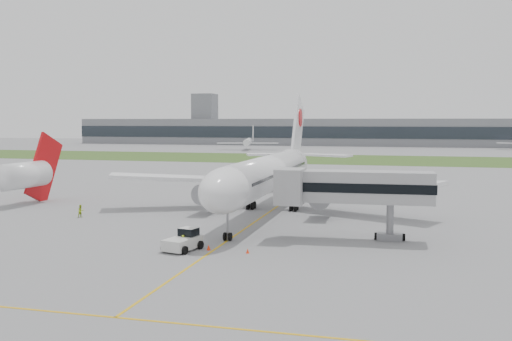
% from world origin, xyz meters
% --- Properties ---
extents(ground, '(600.00, 600.00, 0.00)m').
position_xyz_m(ground, '(0.00, 0.00, 0.00)').
color(ground, gray).
rests_on(ground, ground).
extents(apron_markings, '(70.00, 70.00, 0.04)m').
position_xyz_m(apron_markings, '(0.00, -5.00, 0.00)').
color(apron_markings, gold).
rests_on(apron_markings, ground).
extents(grass_strip, '(600.00, 50.00, 0.02)m').
position_xyz_m(grass_strip, '(0.00, 120.00, 0.01)').
color(grass_strip, '#385520').
rests_on(grass_strip, ground).
extents(terminal_building, '(320.00, 22.30, 14.00)m').
position_xyz_m(terminal_building, '(0.00, 229.87, 7.00)').
color(terminal_building, gray).
rests_on(terminal_building, ground).
extents(control_tower, '(12.00, 12.00, 56.00)m').
position_xyz_m(control_tower, '(-90.00, 232.00, 0.00)').
color(control_tower, gray).
rests_on(control_tower, ground).
extents(airliner, '(48.13, 53.95, 17.88)m').
position_xyz_m(airliner, '(0.00, 4.87, 5.66)').
color(airliner, white).
rests_on(airliner, ground).
extents(pushback_tug, '(3.55, 4.55, 2.11)m').
position_xyz_m(pushback_tug, '(-2.94, -20.26, 0.97)').
color(pushback_tug, silver).
rests_on(pushback_tug, ground).
extents(jet_bridge, '(16.78, 5.44, 7.77)m').
position_xyz_m(jet_bridge, '(12.65, -11.33, 5.75)').
color(jet_bridge, '#959597').
rests_on(jet_bridge, ground).
extents(safety_cone_left, '(0.41, 0.41, 0.56)m').
position_xyz_m(safety_cone_left, '(-0.50, -19.80, 0.28)').
color(safety_cone_left, '#FF320D').
rests_on(safety_cone_left, ground).
extents(safety_cone_right, '(0.36, 0.36, 0.49)m').
position_xyz_m(safety_cone_right, '(3.67, -20.19, 0.25)').
color(safety_cone_right, '#FF320D').
rests_on(safety_cone_right, ground).
extents(ground_crew_near, '(0.66, 0.62, 1.52)m').
position_xyz_m(ground_crew_near, '(-3.06, -20.31, 0.76)').
color(ground_crew_near, '#ABC721').
rests_on(ground_crew_near, ground).
extents(ground_crew_far, '(0.99, 1.05, 1.73)m').
position_xyz_m(ground_crew_far, '(-23.53, -5.66, 0.86)').
color(ground_crew_far, '#A7C821').
rests_on(ground_crew_far, ground).
extents(neighbor_aircraft, '(4.63, 14.49, 11.80)m').
position_xyz_m(neighbor_aircraft, '(-38.23, 3.11, 4.68)').
color(neighbor_aircraft, red).
rests_on(neighbor_aircraft, ground).
extents(distant_aircraft_left, '(31.73, 29.28, 10.43)m').
position_xyz_m(distant_aircraft_left, '(-48.46, 171.50, 0.00)').
color(distant_aircraft_left, white).
rests_on(distant_aircraft_left, ground).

